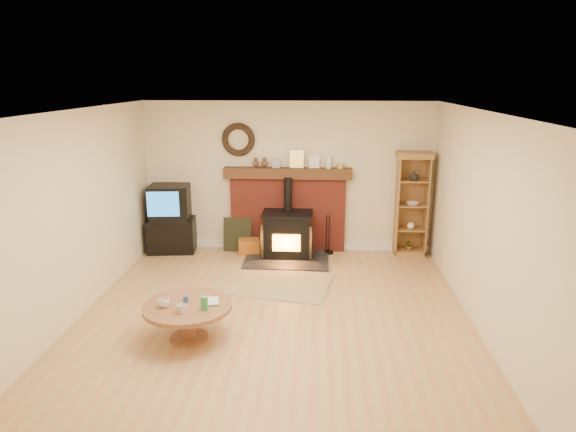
# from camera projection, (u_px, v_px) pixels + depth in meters

# --- Properties ---
(ground) EXTENTS (5.50, 5.50, 0.00)m
(ground) POSITION_uv_depth(u_px,v_px,m) (274.00, 316.00, 6.61)
(ground) COLOR tan
(ground) RESTS_ON ground
(room_shell) EXTENTS (5.02, 5.52, 2.61)m
(room_shell) POSITION_uv_depth(u_px,v_px,m) (273.00, 184.00, 6.26)
(room_shell) COLOR beige
(room_shell) RESTS_ON ground
(chimney_breast) EXTENTS (2.20, 0.22, 1.78)m
(chimney_breast) POSITION_uv_depth(u_px,v_px,m) (288.00, 206.00, 8.97)
(chimney_breast) COLOR maroon
(chimney_breast) RESTS_ON ground
(wood_stove) EXTENTS (1.40, 1.00, 1.34)m
(wood_stove) POSITION_uv_depth(u_px,v_px,m) (287.00, 236.00, 8.70)
(wood_stove) COLOR black
(wood_stove) RESTS_ON ground
(area_rug) EXTENTS (1.89, 1.46, 0.01)m
(area_rug) POSITION_uv_depth(u_px,v_px,m) (272.00, 283.00, 7.67)
(area_rug) COLOR brown
(area_rug) RESTS_ON ground
(tv_unit) EXTENTS (0.87, 0.65, 1.19)m
(tv_unit) POSITION_uv_depth(u_px,v_px,m) (171.00, 220.00, 8.97)
(tv_unit) COLOR black
(tv_unit) RESTS_ON ground
(curio_cabinet) EXTENTS (0.57, 0.41, 1.79)m
(curio_cabinet) POSITION_uv_depth(u_px,v_px,m) (411.00, 204.00, 8.70)
(curio_cabinet) COLOR brown
(curio_cabinet) RESTS_ON ground
(firelog_box) EXTENTS (0.45, 0.32, 0.26)m
(firelog_box) POSITION_uv_depth(u_px,v_px,m) (251.00, 246.00, 8.93)
(firelog_box) COLOR #C28022
(firelog_box) RESTS_ON ground
(leaning_painting) EXTENTS (0.50, 0.13, 0.59)m
(leaning_painting) POSITION_uv_depth(u_px,v_px,m) (238.00, 234.00, 9.05)
(leaning_painting) COLOR black
(leaning_painting) RESTS_ON ground
(fire_tools) EXTENTS (0.16, 0.16, 0.70)m
(fire_tools) POSITION_uv_depth(u_px,v_px,m) (328.00, 248.00, 8.95)
(fire_tools) COLOR black
(fire_tools) RESTS_ON ground
(coffee_table) EXTENTS (1.04, 1.04, 0.60)m
(coffee_table) POSITION_uv_depth(u_px,v_px,m) (187.00, 311.00, 5.95)
(coffee_table) COLOR brown
(coffee_table) RESTS_ON ground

